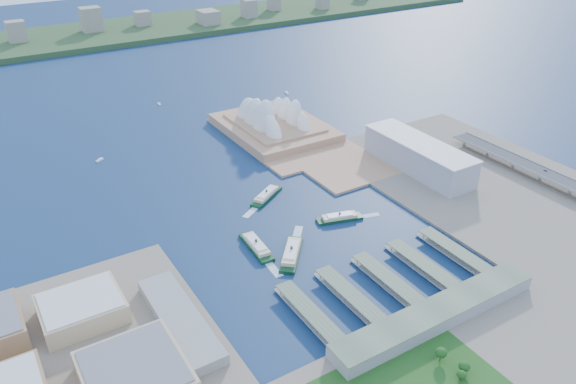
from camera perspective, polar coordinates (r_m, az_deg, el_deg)
ground at (r=559.11m, az=3.86°, el=-5.74°), size 3000.00×3000.00×0.00m
east_land at (r=681.96m, az=23.15°, el=-1.19°), size 240.00×500.00×3.00m
peninsula at (r=801.08m, az=-0.52°, el=5.77°), size 135.00×220.00×3.00m
far_shore at (r=1412.42m, az=-20.37°, el=14.58°), size 2200.00×260.00×12.00m
opera_house at (r=804.37m, az=-1.43°, el=8.21°), size 134.00×180.00×58.00m
toaster_building at (r=713.81m, az=13.11°, el=3.60°), size 45.00×155.00×35.00m
expressway at (r=720.48m, az=26.76°, el=0.27°), size 26.00×340.00×11.85m
ferry_wharves at (r=517.25m, az=9.98°, el=-8.83°), size 184.00×90.00×9.30m
terminal_building at (r=483.29m, az=14.81°, el=-11.97°), size 200.00×28.00×12.00m
far_skyline at (r=1386.17m, az=-20.42°, el=15.76°), size 1900.00×140.00×55.00m
ferry_a at (r=555.76m, az=-3.25°, el=-5.30°), size 17.70×56.32×10.50m
ferry_b at (r=642.08m, az=-2.20°, el=-0.18°), size 51.94×39.11×9.97m
ferry_c at (r=544.07m, az=0.36°, el=-6.05°), size 49.94×54.75×11.19m
ferry_d at (r=602.35m, az=5.26°, el=-2.46°), size 51.52×25.84×9.44m
boat_b at (r=768.95m, az=-18.59°, el=3.13°), size 11.18×9.73×2.99m
boat_c at (r=972.56m, az=-0.13°, el=10.07°), size 7.76×13.91×3.00m
boat_e at (r=945.58m, az=-12.96°, el=8.74°), size 4.13×10.63×2.55m
car_c at (r=737.89m, az=24.69°, el=2.01°), size 1.81×4.45×1.29m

